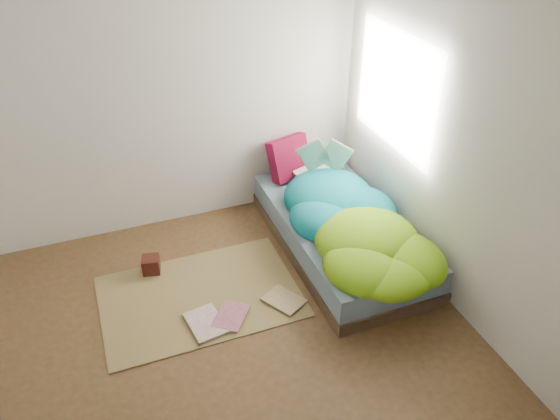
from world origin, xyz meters
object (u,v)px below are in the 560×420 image
(open_book, at_px, (325,146))
(wooden_box, at_px, (151,265))
(bed, at_px, (341,234))
(floor_book_b, at_px, (217,314))
(floor_book_a, at_px, (190,329))
(pillow_magenta, at_px, (289,158))

(open_book, xyz_separation_m, wooden_box, (-1.73, -0.22, -0.72))
(bed, distance_m, floor_book_b, 1.38)
(bed, height_order, floor_book_a, bed)
(open_book, bearing_deg, bed, -72.85)
(bed, distance_m, wooden_box, 1.71)
(pillow_magenta, relative_size, open_book, 1.00)
(pillow_magenta, distance_m, open_book, 0.48)
(bed, relative_size, open_book, 4.85)
(wooden_box, bearing_deg, bed, -9.68)
(floor_book_b, bearing_deg, open_book, 72.26)
(wooden_box, height_order, floor_book_b, wooden_box)
(bed, height_order, open_book, open_book)
(pillow_magenta, bearing_deg, floor_book_b, -147.87)
(wooden_box, bearing_deg, open_book, 7.35)
(bed, xyz_separation_m, pillow_magenta, (-0.16, 0.86, 0.38))
(pillow_magenta, distance_m, floor_book_a, 2.02)
(wooden_box, relative_size, floor_book_b, 0.48)
(open_book, relative_size, floor_book_b, 1.34)
(wooden_box, xyz_separation_m, floor_book_b, (0.39, -0.72, -0.06))
(pillow_magenta, xyz_separation_m, open_book, (0.21, -0.35, 0.26))
(floor_book_b, bearing_deg, wooden_box, 155.27)
(wooden_box, bearing_deg, floor_book_a, -79.49)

